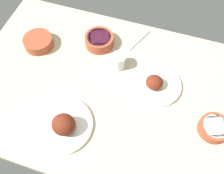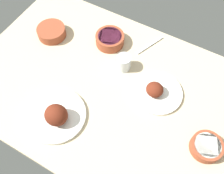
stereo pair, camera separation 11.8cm
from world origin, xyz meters
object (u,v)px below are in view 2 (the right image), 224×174
Objects in this scene: plate_far_side at (157,92)px; bowl_onions at (110,39)px; plate_near_viewer at (56,115)px; fork_loose at (150,45)px; water_tumbler at (124,63)px; bowl_soup at (51,32)px; bowl_cream at (206,146)px.

plate_far_side is 37.95cm from bowl_onions.
fork_loose is at bearing 72.24° from plate_near_viewer.
bowl_onions is 21.60cm from fork_loose.
plate_near_viewer is 40.89cm from water_tumbler.
water_tumbler is 0.44× the size of fork_loose.
bowl_soup is at bearing 128.70° from plate_near_viewer.
bowl_soup is 43.69cm from water_tumbler.
bowl_onions is (-0.97, 49.24, 0.05)cm from plate_near_viewer.
bowl_soup is 1.91× the size of water_tumbler.
bowl_onions is 1.90× the size of water_tumbler.
bowl_soup is at bearing 174.94° from plate_far_side.
bowl_onions is at bearing 154.57° from plate_far_side.
plate_near_viewer reaches higher than water_tumbler.
water_tumbler is (43.67, 0.21, 1.13)cm from bowl_soup.
water_tumbler reaches higher than plate_far_side.
bowl_onions reaches higher than bowl_cream.
plate_far_side is 46.85cm from plate_near_viewer.
bowl_onions is (-62.78, 30.22, 0.58)cm from bowl_cream.
plate_far_side is at bearing 52.91° from fork_loose.
plate_far_side is 64.49cm from bowl_soup.
fork_loose is at bearing 137.94° from bowl_cream.
plate_near_viewer reaches higher than bowl_soup.
plate_far_side is 1.76× the size of bowl_cream.
plate_near_viewer is (-33.28, -32.95, 1.08)cm from plate_far_side.
bowl_soup is (-29.98, -10.60, -0.29)cm from bowl_onions.
bowl_onions is 0.84× the size of fork_loose.
fork_loose is (49.53, 19.38, -2.41)cm from bowl_soup.
bowl_soup reaches higher than fork_loose.
plate_far_side is at bearing -16.00° from water_tumbler.
plate_near_viewer is 60.98cm from fork_loose.
water_tumbler reaches higher than bowl_cream.
plate_far_side is at bearing 153.97° from bowl_cream.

